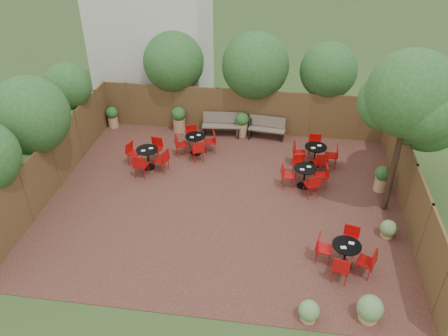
# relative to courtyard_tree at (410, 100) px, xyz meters

# --- Properties ---
(ground) EXTENTS (80.00, 80.00, 0.00)m
(ground) POSITION_rel_courtyard_tree_xyz_m (-5.39, -0.30, -4.00)
(ground) COLOR #354F23
(ground) RESTS_ON ground
(courtyard_paving) EXTENTS (12.00, 10.00, 0.02)m
(courtyard_paving) POSITION_rel_courtyard_tree_xyz_m (-5.39, -0.30, -3.99)
(courtyard_paving) COLOR #3A1D18
(courtyard_paving) RESTS_ON ground
(fence_back) EXTENTS (12.00, 0.08, 2.00)m
(fence_back) POSITION_rel_courtyard_tree_xyz_m (-5.39, 4.70, -3.00)
(fence_back) COLOR brown
(fence_back) RESTS_ON ground
(fence_left) EXTENTS (0.08, 10.00, 2.00)m
(fence_left) POSITION_rel_courtyard_tree_xyz_m (-11.39, -0.30, -3.00)
(fence_left) COLOR brown
(fence_left) RESTS_ON ground
(fence_right) EXTENTS (0.08, 10.00, 2.00)m
(fence_right) POSITION_rel_courtyard_tree_xyz_m (0.61, -0.30, -3.00)
(fence_right) COLOR brown
(fence_right) RESTS_ON ground
(neighbour_building) EXTENTS (5.00, 4.00, 8.00)m
(neighbour_building) POSITION_rel_courtyard_tree_xyz_m (-9.89, 7.70, -0.00)
(neighbour_building) COLOR beige
(neighbour_building) RESTS_ON ground
(overhang_foliage) EXTENTS (15.64, 10.61, 2.80)m
(overhang_foliage) POSITION_rel_courtyard_tree_xyz_m (-6.70, 2.80, -1.25)
(overhang_foliage) COLOR #20511A
(overhang_foliage) RESTS_ON ground
(courtyard_tree) EXTENTS (2.76, 2.66, 5.46)m
(courtyard_tree) POSITION_rel_courtyard_tree_xyz_m (0.00, 0.00, 0.00)
(courtyard_tree) COLOR black
(courtyard_tree) RESTS_ON courtyard_paving
(park_bench_left) EXTENTS (1.66, 0.67, 1.00)m
(park_bench_left) POSITION_rel_courtyard_tree_xyz_m (-6.17, 4.33, -3.47)
(park_bench_left) COLOR brown
(park_bench_left) RESTS_ON courtyard_paving
(park_bench_right) EXTENTS (1.57, 0.67, 0.94)m
(park_bench_right) POSITION_rel_courtyard_tree_xyz_m (-4.23, 4.33, -3.50)
(park_bench_right) COLOR brown
(park_bench_right) RESTS_ON courtyard_paving
(bistro_tables) EXTENTS (8.70, 7.24, 0.94)m
(bistro_tables) POSITION_rel_courtyard_tree_xyz_m (-4.40, 0.88, -3.51)
(bistro_tables) COLOR black
(bistro_tables) RESTS_ON courtyard_paving
(planters) EXTENTS (11.58, 3.91, 1.13)m
(planters) POSITION_rel_courtyard_tree_xyz_m (-6.23, 3.69, -3.42)
(planters) COLOR tan
(planters) RESTS_ON courtyard_paving
(low_shrubs) EXTENTS (3.00, 4.05, 0.72)m
(low_shrubs) POSITION_rel_courtyard_tree_xyz_m (-1.23, -3.97, -3.67)
(low_shrubs) COLOR tan
(low_shrubs) RESTS_ON courtyard_paving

